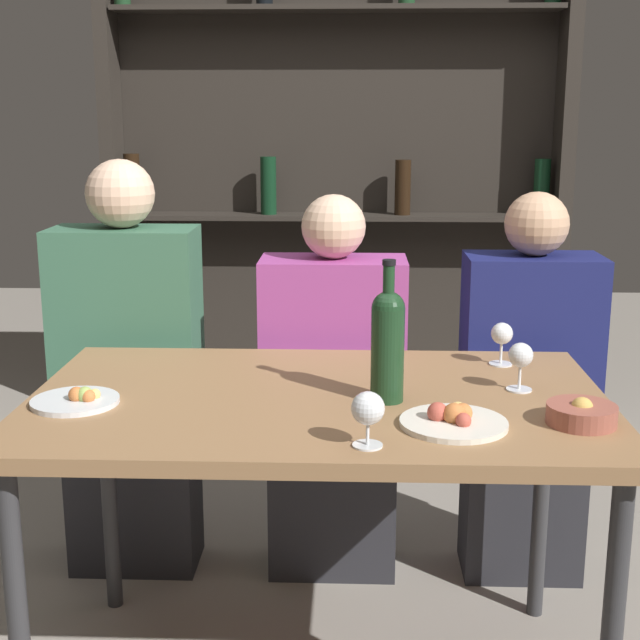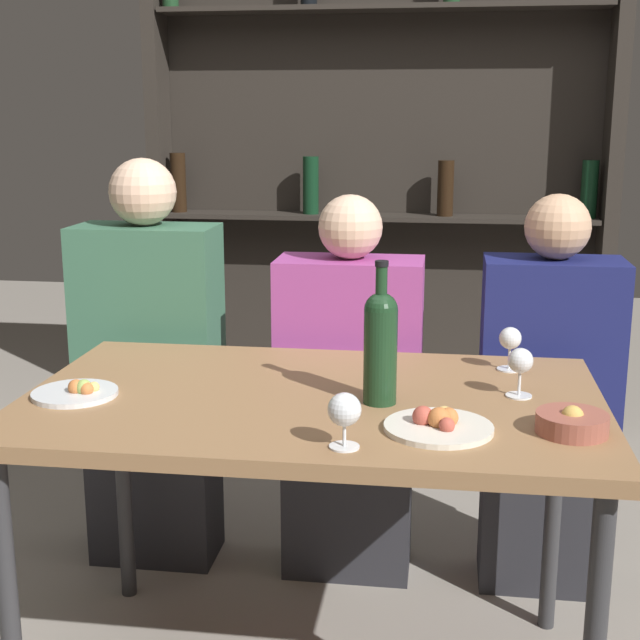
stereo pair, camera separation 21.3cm
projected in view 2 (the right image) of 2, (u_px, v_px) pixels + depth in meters
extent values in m
cube|color=olive|center=(313.00, 403.00, 2.05)|extent=(1.32, 0.81, 0.04)
cylinder|color=#2D2D30|center=(9.00, 610.00, 1.89)|extent=(0.04, 0.04, 0.72)
cylinder|color=#2D2D30|center=(123.00, 480.00, 2.55)|extent=(0.04, 0.04, 0.72)
cylinder|color=#2D2D30|center=(553.00, 506.00, 2.39)|extent=(0.04, 0.04, 0.72)
cube|color=#28231E|center=(379.00, 209.00, 3.90)|extent=(1.91, 0.02, 1.95)
cube|color=#28231E|center=(161.00, 208.00, 3.93)|extent=(0.06, 0.18, 1.95)
cube|color=#28231E|center=(609.00, 215.00, 3.67)|extent=(0.06, 0.18, 1.95)
cube|color=#28231E|center=(377.00, 217.00, 3.80)|extent=(1.83, 0.18, 0.02)
cylinder|color=black|center=(178.00, 183.00, 3.88)|extent=(0.07, 0.07, 0.26)
cylinder|color=black|center=(311.00, 185.00, 3.81)|extent=(0.07, 0.07, 0.24)
cylinder|color=black|center=(446.00, 188.00, 3.73)|extent=(0.07, 0.07, 0.23)
cylinder|color=black|center=(589.00, 189.00, 3.65)|extent=(0.07, 0.07, 0.24)
cube|color=#28231E|center=(380.00, 8.00, 3.61)|extent=(1.83, 0.18, 0.02)
cylinder|color=#19381E|center=(380.00, 357.00, 1.97)|extent=(0.07, 0.07, 0.21)
sphere|color=#19381E|center=(381.00, 310.00, 1.95)|extent=(0.07, 0.07, 0.07)
cylinder|color=#19381E|center=(381.00, 288.00, 1.94)|extent=(0.03, 0.03, 0.10)
cylinder|color=black|center=(382.00, 263.00, 1.92)|extent=(0.03, 0.03, 0.01)
cylinder|color=silver|center=(519.00, 396.00, 2.04)|extent=(0.06, 0.06, 0.00)
cylinder|color=silver|center=(519.00, 381.00, 2.03)|extent=(0.01, 0.01, 0.07)
sphere|color=silver|center=(521.00, 361.00, 2.02)|extent=(0.06, 0.06, 0.06)
cylinder|color=silver|center=(509.00, 369.00, 2.25)|extent=(0.06, 0.06, 0.00)
cylinder|color=silver|center=(509.00, 356.00, 2.24)|extent=(0.01, 0.01, 0.06)
sphere|color=silver|center=(510.00, 338.00, 2.23)|extent=(0.06, 0.06, 0.06)
cylinder|color=silver|center=(344.00, 447.00, 1.73)|extent=(0.06, 0.06, 0.00)
cylinder|color=silver|center=(344.00, 432.00, 1.72)|extent=(0.01, 0.01, 0.06)
sphere|color=silver|center=(344.00, 409.00, 1.71)|extent=(0.07, 0.07, 0.07)
cylinder|color=silver|center=(75.00, 393.00, 2.04)|extent=(0.20, 0.20, 0.01)
sphere|color=#E5BC66|center=(94.00, 387.00, 2.04)|extent=(0.03, 0.03, 0.03)
sphere|color=#99B256|center=(84.00, 387.00, 2.03)|extent=(0.04, 0.04, 0.04)
sphere|color=#C67038|center=(76.00, 387.00, 2.03)|extent=(0.04, 0.04, 0.04)
sphere|color=#C67038|center=(87.00, 389.00, 2.02)|extent=(0.03, 0.03, 0.03)
cylinder|color=silver|center=(438.00, 428.00, 1.82)|extent=(0.23, 0.23, 0.01)
sphere|color=#B74C3D|center=(423.00, 416.00, 1.83)|extent=(0.04, 0.04, 0.04)
sphere|color=#C67038|center=(439.00, 419.00, 1.82)|extent=(0.05, 0.05, 0.05)
sphere|color=#E5BC66|center=(444.00, 416.00, 1.84)|extent=(0.04, 0.04, 0.04)
sphere|color=#B74C3D|center=(447.00, 425.00, 1.79)|extent=(0.03, 0.03, 0.03)
sphere|color=#C67038|center=(448.00, 417.00, 1.83)|extent=(0.04, 0.04, 0.04)
cylinder|color=#995142|center=(572.00, 423.00, 1.80)|extent=(0.15, 0.15, 0.04)
sphere|color=gold|center=(572.00, 417.00, 1.80)|extent=(0.05, 0.05, 0.05)
cube|color=#26262B|center=(156.00, 488.00, 2.82)|extent=(0.38, 0.22, 0.45)
cube|color=#38664C|center=(149.00, 326.00, 2.70)|extent=(0.42, 0.22, 0.61)
sphere|color=beige|center=(143.00, 192.00, 2.61)|extent=(0.20, 0.20, 0.20)
cube|color=#26262B|center=(348.00, 500.00, 2.74)|extent=(0.38, 0.22, 0.45)
cube|color=#9E3F8C|center=(349.00, 347.00, 2.63)|extent=(0.42, 0.22, 0.53)
sphere|color=beige|center=(350.00, 227.00, 2.55)|extent=(0.19, 0.19, 0.19)
cube|color=#26262B|center=(540.00, 512.00, 2.66)|extent=(0.35, 0.22, 0.45)
cube|color=navy|center=(550.00, 352.00, 2.55)|extent=(0.39, 0.22, 0.54)
sphere|color=tan|center=(558.00, 227.00, 2.46)|extent=(0.18, 0.18, 0.18)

